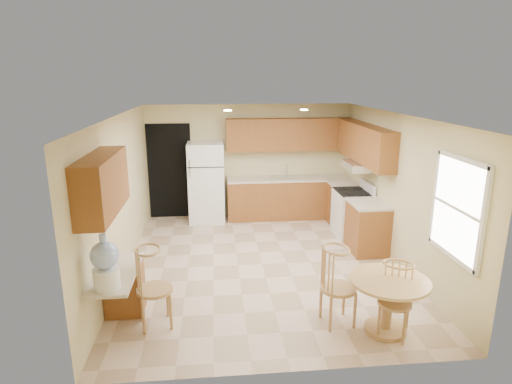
{
  "coord_description": "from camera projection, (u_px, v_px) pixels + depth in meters",
  "views": [
    {
      "loc": [
        -0.76,
        -6.63,
        3.09
      ],
      "look_at": [
        -0.08,
        0.3,
        1.19
      ],
      "focal_mm": 30.0,
      "sensor_mm": 36.0,
      "label": 1
    }
  ],
  "objects": [
    {
      "name": "upper_cab_right",
      "position": [
        364.0,
        143.0,
        8.13
      ],
      "size": [
        0.33,
        2.42,
        0.7
      ],
      "primitive_type": "cube",
      "color": "brown",
      "rests_on": "wall_right"
    },
    {
      "name": "dining_table",
      "position": [
        388.0,
        298.0,
        5.23
      ],
      "size": [
        0.96,
        0.96,
        0.71
      ],
      "rotation": [
        0.0,
        0.0,
        0.09
      ],
      "color": "tan",
      "rests_on": "floor"
    },
    {
      "name": "wall_back",
      "position": [
        249.0,
        161.0,
        9.56
      ],
      "size": [
        4.5,
        0.02,
        2.5
      ],
      "primitive_type": "cube",
      "color": "#C8B886",
      "rests_on": "floor"
    },
    {
      "name": "wall_right",
      "position": [
        396.0,
        190.0,
        7.14
      ],
      "size": [
        0.02,
        5.5,
        2.5
      ],
      "primitive_type": "cube",
      "color": "#C8B886",
      "rests_on": "floor"
    },
    {
      "name": "counter_back",
      "position": [
        289.0,
        179.0,
        9.45
      ],
      "size": [
        2.75,
        0.63,
        0.04
      ],
      "primitive_type": "cube",
      "color": "beige",
      "rests_on": "base_cab_back"
    },
    {
      "name": "sink",
      "position": [
        288.0,
        178.0,
        9.45
      ],
      "size": [
        0.78,
        0.44,
        0.01
      ],
      "primitive_type": "cube",
      "color": "silver",
      "rests_on": "counter_back"
    },
    {
      "name": "wall_front",
      "position": [
        293.0,
        265.0,
        4.28
      ],
      "size": [
        4.5,
        0.02,
        2.5
      ],
      "primitive_type": "cube",
      "color": "#C8B886",
      "rests_on": "floor"
    },
    {
      "name": "chair_desk",
      "position": [
        153.0,
        283.0,
        5.23
      ],
      "size": [
        0.46,
        0.6,
        1.04
      ],
      "rotation": [
        0.0,
        0.0,
        -1.35
      ],
      "color": "tan",
      "rests_on": "floor"
    },
    {
      "name": "upper_cab_left",
      "position": [
        102.0,
        185.0,
        5.03
      ],
      "size": [
        0.33,
        1.4,
        0.7
      ],
      "primitive_type": "cube",
      "color": "brown",
      "rests_on": "wall_left"
    },
    {
      "name": "upper_cab_back",
      "position": [
        289.0,
        134.0,
        9.33
      ],
      "size": [
        2.75,
        0.33,
        0.7
      ],
      "primitive_type": "cube",
      "color": "brown",
      "rests_on": "wall_back"
    },
    {
      "name": "doorway",
      "position": [
        170.0,
        171.0,
        9.44
      ],
      "size": [
        0.9,
        0.02,
        2.1
      ],
      "primitive_type": "cube",
      "color": "black",
      "rests_on": "floor"
    },
    {
      "name": "base_cab_right_a",
      "position": [
        343.0,
        205.0,
        9.1
      ],
      "size": [
        0.6,
        0.59,
        0.87
      ],
      "primitive_type": "cube",
      "color": "brown",
      "rests_on": "floor"
    },
    {
      "name": "counter_right_a",
      "position": [
        344.0,
        184.0,
        8.98
      ],
      "size": [
        0.63,
        0.59,
        0.04
      ],
      "primitive_type": "cube",
      "color": "beige",
      "rests_on": "base_cab_right_a"
    },
    {
      "name": "desk_top",
      "position": [
        116.0,
        273.0,
        5.23
      ],
      "size": [
        0.5,
        1.2,
        0.04
      ],
      "primitive_type": "cube",
      "color": "beige",
      "rests_on": "desk_pedestal"
    },
    {
      "name": "refrigerator",
      "position": [
        206.0,
        182.0,
        9.24
      ],
      "size": [
        0.76,
        0.74,
        1.72
      ],
      "color": "white",
      "rests_on": "floor"
    },
    {
      "name": "base_cab_back",
      "position": [
        289.0,
        198.0,
        9.57
      ],
      "size": [
        2.75,
        0.6,
        0.87
      ],
      "primitive_type": "cube",
      "color": "brown",
      "rests_on": "floor"
    },
    {
      "name": "floor",
      "position": [
        262.0,
        264.0,
        7.25
      ],
      "size": [
        5.5,
        5.5,
        0.0
      ],
      "primitive_type": "plane",
      "color": "#CEAF95",
      "rests_on": "ground"
    },
    {
      "name": "chair_table_a",
      "position": [
        341.0,
        282.0,
        5.28
      ],
      "size": [
        0.46,
        0.59,
        1.03
      ],
      "rotation": [
        0.0,
        0.0,
        -1.44
      ],
      "color": "tan",
      "rests_on": "floor"
    },
    {
      "name": "water_crock",
      "position": [
        105.0,
        264.0,
        4.75
      ],
      "size": [
        0.31,
        0.31,
        0.65
      ],
      "color": "white",
      "rests_on": "desk_top"
    },
    {
      "name": "can_light_b",
      "position": [
        304.0,
        110.0,
        7.84
      ],
      "size": [
        0.14,
        0.14,
        0.02
      ],
      "primitive_type": "cylinder",
      "color": "white",
      "rests_on": "ceiling"
    },
    {
      "name": "range_hood",
      "position": [
        359.0,
        166.0,
        8.2
      ],
      "size": [
        0.5,
        0.76,
        0.14
      ],
      "primitive_type": "cube",
      "color": "silver",
      "rests_on": "upper_cab_right"
    },
    {
      "name": "ceiling",
      "position": [
        263.0,
        115.0,
        6.6
      ],
      "size": [
        4.5,
        5.5,
        0.02
      ],
      "primitive_type": "cube",
      "color": "white",
      "rests_on": "wall_back"
    },
    {
      "name": "stove",
      "position": [
        352.0,
        213.0,
        8.44
      ],
      "size": [
        0.65,
        0.76,
        1.09
      ],
      "color": "white",
      "rests_on": "floor"
    },
    {
      "name": "desk_pedestal",
      "position": [
        125.0,
        287.0,
        5.7
      ],
      "size": [
        0.48,
        0.42,
        0.72
      ],
      "primitive_type": "cube",
      "color": "brown",
      "rests_on": "floor"
    },
    {
      "name": "base_cab_right_b",
      "position": [
        367.0,
        228.0,
        7.71
      ],
      "size": [
        0.6,
        0.8,
        0.87
      ],
      "primitive_type": "cube",
      "color": "brown",
      "rests_on": "floor"
    },
    {
      "name": "can_light_a",
      "position": [
        228.0,
        110.0,
        7.7
      ],
      "size": [
        0.14,
        0.14,
        0.02
      ],
      "primitive_type": "cylinder",
      "color": "white",
      "rests_on": "ceiling"
    },
    {
      "name": "counter_right_b",
      "position": [
        369.0,
        204.0,
        7.59
      ],
      "size": [
        0.63,
        0.8,
        0.04
      ],
      "primitive_type": "cube",
      "color": "beige",
      "rests_on": "base_cab_right_b"
    },
    {
      "name": "chair_table_b",
      "position": [
        399.0,
        297.0,
        5.03
      ],
      "size": [
        0.41,
        0.48,
        0.93
      ],
      "rotation": [
        0.0,
        0.0,
        2.59
      ],
      "color": "tan",
      "rests_on": "floor"
    },
    {
      "name": "window",
      "position": [
        458.0,
        208.0,
        5.29
      ],
      "size": [
        0.06,
        1.12,
        1.3
      ],
      "color": "white",
      "rests_on": "wall_right"
    },
    {
      "name": "wall_left",
      "position": [
        120.0,
        197.0,
        6.71
      ],
      "size": [
        0.02,
        5.5,
        2.5
      ],
      "primitive_type": "cube",
      "color": "#C8B886",
      "rests_on": "floor"
    }
  ]
}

